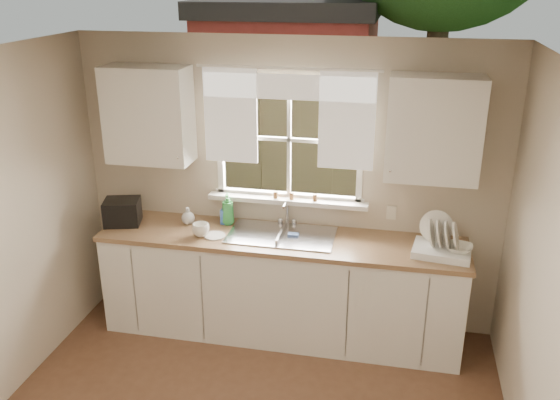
% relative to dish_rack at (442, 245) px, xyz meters
% --- Properties ---
extents(room_walls, '(3.62, 4.02, 2.50)m').
position_rel_dish_rack_xyz_m(room_walls, '(-1.28, -1.70, 0.25)').
color(room_walls, beige).
rests_on(room_walls, ground).
extents(ceiling, '(3.60, 4.00, 0.02)m').
position_rel_dish_rack_xyz_m(ceiling, '(-1.28, -1.63, 1.52)').
color(ceiling, silver).
rests_on(ceiling, room_walls).
extents(window, '(1.38, 0.16, 1.06)m').
position_rel_dish_rack_xyz_m(window, '(-1.28, 0.37, 0.50)').
color(window, white).
rests_on(window, room_walls).
extents(curtains, '(1.50, 0.03, 0.81)m').
position_rel_dish_rack_xyz_m(curtains, '(-1.28, 0.32, 0.95)').
color(curtains, white).
rests_on(curtains, room_walls).
extents(base_cabinets, '(3.00, 0.62, 0.87)m').
position_rel_dish_rack_xyz_m(base_cabinets, '(-1.28, 0.05, -0.55)').
color(base_cabinets, white).
rests_on(base_cabinets, ground).
extents(countertop, '(3.04, 0.65, 0.04)m').
position_rel_dish_rack_xyz_m(countertop, '(-1.28, 0.05, -0.09)').
color(countertop, olive).
rests_on(countertop, base_cabinets).
extents(upper_cabinet_left, '(0.70, 0.33, 0.80)m').
position_rel_dish_rack_xyz_m(upper_cabinet_left, '(-2.43, 0.19, 0.87)').
color(upper_cabinet_left, white).
rests_on(upper_cabinet_left, room_walls).
extents(upper_cabinet_right, '(0.70, 0.33, 0.80)m').
position_rel_dish_rack_xyz_m(upper_cabinet_right, '(-0.13, 0.19, 0.87)').
color(upper_cabinet_right, white).
rests_on(upper_cabinet_right, room_walls).
extents(wall_outlet, '(0.08, 0.01, 0.12)m').
position_rel_dish_rack_xyz_m(wall_outlet, '(-0.40, 0.35, 0.10)').
color(wall_outlet, beige).
rests_on(wall_outlet, room_walls).
extents(sill_jars, '(0.38, 0.04, 0.06)m').
position_rel_dish_rack_xyz_m(sill_jars, '(-1.22, 0.31, 0.20)').
color(sill_jars, brown).
rests_on(sill_jars, window).
extents(sink, '(0.88, 0.52, 0.40)m').
position_rel_dish_rack_xyz_m(sink, '(-1.28, 0.08, -0.14)').
color(sink, '#B7B7BC').
rests_on(sink, countertop).
extents(dish_rack, '(0.47, 0.38, 0.31)m').
position_rel_dish_rack_xyz_m(dish_rack, '(0.00, 0.00, 0.00)').
color(dish_rack, white).
rests_on(dish_rack, countertop).
extents(bowl, '(0.24, 0.24, 0.05)m').
position_rel_dish_rack_xyz_m(bowl, '(0.12, -0.05, 0.01)').
color(bowl, white).
rests_on(bowl, dish_rack).
extents(soap_bottle_a, '(0.11, 0.11, 0.28)m').
position_rel_dish_rack_xyz_m(soap_bottle_a, '(-1.79, 0.22, 0.07)').
color(soap_bottle_a, green).
rests_on(soap_bottle_a, countertop).
extents(soap_bottle_b, '(0.09, 0.09, 0.20)m').
position_rel_dish_rack_xyz_m(soap_bottle_b, '(-1.80, 0.23, 0.03)').
color(soap_bottle_b, blue).
rests_on(soap_bottle_b, countertop).
extents(soap_bottle_c, '(0.13, 0.13, 0.15)m').
position_rel_dish_rack_xyz_m(soap_bottle_c, '(-2.13, 0.16, 0.00)').
color(soap_bottle_c, beige).
rests_on(soap_bottle_c, countertop).
extents(saucer, '(0.18, 0.18, 0.01)m').
position_rel_dish_rack_xyz_m(saucer, '(-1.82, -0.05, -0.07)').
color(saucer, silver).
rests_on(saucer, countertop).
extents(cup, '(0.15, 0.15, 0.11)m').
position_rel_dish_rack_xyz_m(cup, '(-1.93, -0.07, -0.02)').
color(cup, silver).
rests_on(cup, countertop).
extents(black_appliance, '(0.35, 0.33, 0.22)m').
position_rel_dish_rack_xyz_m(black_appliance, '(-2.68, 0.05, 0.04)').
color(black_appliance, black).
rests_on(black_appliance, countertop).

